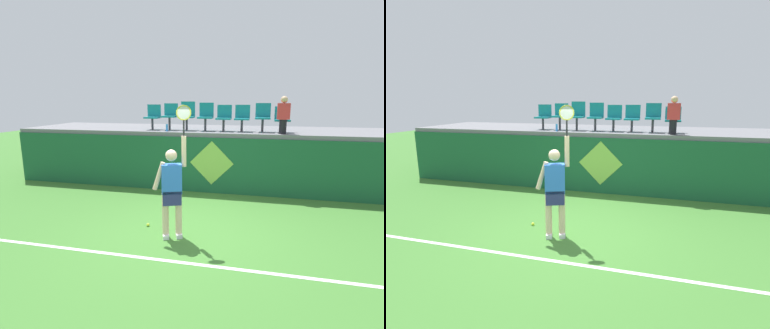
# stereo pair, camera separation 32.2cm
# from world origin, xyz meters

# --- Properties ---
(ground_plane) EXTENTS (40.00, 40.00, 0.00)m
(ground_plane) POSITION_xyz_m (0.00, 0.00, 0.00)
(ground_plane) COLOR #3D752D
(court_back_wall) EXTENTS (12.79, 0.20, 1.62)m
(court_back_wall) POSITION_xyz_m (0.00, 2.95, 0.81)
(court_back_wall) COLOR #195633
(court_back_wall) RESTS_ON ground_plane
(spectator_platform) EXTENTS (12.79, 2.93, 0.12)m
(spectator_platform) POSITION_xyz_m (0.00, 4.36, 1.68)
(spectator_platform) COLOR slate
(spectator_platform) RESTS_ON court_back_wall
(court_baseline_stripe) EXTENTS (11.51, 0.08, 0.01)m
(court_baseline_stripe) POSITION_xyz_m (0.00, -1.12, 0.00)
(court_baseline_stripe) COLOR white
(court_baseline_stripe) RESTS_ON ground_plane
(tennis_player) EXTENTS (0.72, 0.38, 2.58)m
(tennis_player) POSITION_xyz_m (-0.21, -0.22, 0.99)
(tennis_player) COLOR white
(tennis_player) RESTS_ON ground_plane
(tennis_ball) EXTENTS (0.07, 0.07, 0.07)m
(tennis_ball) POSITION_xyz_m (-0.88, 0.16, 0.03)
(tennis_ball) COLOR #D1E533
(tennis_ball) RESTS_ON ground_plane
(water_bottle) EXTENTS (0.07, 0.07, 0.21)m
(water_bottle) POSITION_xyz_m (-1.38, 3.14, 1.85)
(water_bottle) COLOR #338CE5
(water_bottle) RESTS_ON spectator_platform
(stadium_chair_0) EXTENTS (0.44, 0.42, 0.78)m
(stadium_chair_0) POSITION_xyz_m (-2.00, 3.65, 2.19)
(stadium_chair_0) COLOR #38383D
(stadium_chair_0) RESTS_ON spectator_platform
(stadium_chair_1) EXTENTS (0.44, 0.42, 0.82)m
(stadium_chair_1) POSITION_xyz_m (-1.43, 3.64, 2.22)
(stadium_chair_1) COLOR #38383D
(stadium_chair_1) RESTS_ON spectator_platform
(stadium_chair_2) EXTENTS (0.44, 0.42, 0.88)m
(stadium_chair_2) POSITION_xyz_m (-0.87, 3.65, 2.23)
(stadium_chair_2) COLOR #38383D
(stadium_chair_2) RESTS_ON spectator_platform
(stadium_chair_3) EXTENTS (0.44, 0.42, 0.85)m
(stadium_chair_3) POSITION_xyz_m (-0.29, 3.65, 2.22)
(stadium_chair_3) COLOR #38383D
(stadium_chair_3) RESTS_ON spectator_platform
(stadium_chair_4) EXTENTS (0.44, 0.42, 0.78)m
(stadium_chair_4) POSITION_xyz_m (0.27, 3.65, 2.18)
(stadium_chair_4) COLOR #38383D
(stadium_chair_4) RESTS_ON spectator_platform
(stadium_chair_5) EXTENTS (0.44, 0.42, 0.78)m
(stadium_chair_5) POSITION_xyz_m (0.82, 3.65, 2.18)
(stadium_chair_5) COLOR #38383D
(stadium_chair_5) RESTS_ON spectator_platform
(stadium_chair_6) EXTENTS (0.44, 0.42, 0.84)m
(stadium_chair_6) POSITION_xyz_m (1.42, 3.65, 2.22)
(stadium_chair_6) COLOR #38383D
(stadium_chair_6) RESTS_ON spectator_platform
(stadium_chair_7) EXTENTS (0.44, 0.42, 0.74)m
(stadium_chair_7) POSITION_xyz_m (1.97, 3.64, 2.15)
(stadium_chair_7) COLOR #38383D
(stadium_chair_7) RESTS_ON spectator_platform
(spectator_0) EXTENTS (0.34, 0.20, 1.03)m
(spectator_0) POSITION_xyz_m (1.97, 3.22, 2.28)
(spectator_0) COLOR black
(spectator_0) RESTS_ON spectator_platform
(wall_signage_mount) EXTENTS (1.27, 0.01, 1.53)m
(wall_signage_mount) POSITION_xyz_m (0.05, 2.84, 0.00)
(wall_signage_mount) COLOR #195633
(wall_signage_mount) RESTS_ON ground_plane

